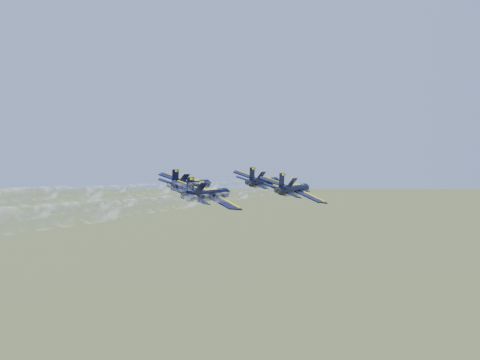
% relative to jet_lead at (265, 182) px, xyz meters
% --- Properties ---
extents(jet_lead, '(11.34, 15.69, 4.70)m').
position_rel_jet_lead_xyz_m(jet_lead, '(0.00, 0.00, 0.00)').
color(jet_lead, black).
extents(jet_left, '(11.34, 15.69, 4.70)m').
position_rel_jet_lead_xyz_m(jet_left, '(-11.44, -7.75, 0.00)').
color(jet_left, black).
extents(jet_right, '(11.34, 15.69, 4.70)m').
position_rel_jet_lead_xyz_m(jet_right, '(6.97, -11.20, 0.00)').
color(jet_right, black).
extents(jet_slot, '(11.34, 15.69, 4.70)m').
position_rel_jet_lead_xyz_m(jet_slot, '(-4.57, -21.28, 0.00)').
color(jet_slot, black).
extents(smoke_trail_lead, '(13.05, 58.47, 2.44)m').
position_rel_jet_lead_xyz_m(smoke_trail_lead, '(-8.68, -44.52, 0.03)').
color(smoke_trail_lead, white).
extents(smoke_trail_right, '(13.05, 58.47, 2.44)m').
position_rel_jet_lead_xyz_m(smoke_trail_right, '(-1.71, -55.72, 0.03)').
color(smoke_trail_right, white).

